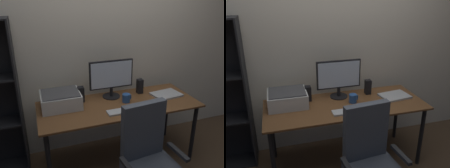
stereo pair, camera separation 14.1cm
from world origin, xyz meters
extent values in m
plane|color=#4C3826|center=(0.00, 0.00, 0.00)|extent=(12.00, 12.00, 0.00)
cube|color=beige|center=(0.00, 0.51, 1.30)|extent=(6.40, 0.10, 2.60)
cube|color=brown|center=(0.00, 0.00, 0.73)|extent=(1.70, 0.68, 0.02)
cylinder|color=black|center=(-0.79, -0.28, 0.36)|extent=(0.04, 0.04, 0.72)
cylinder|color=black|center=(0.79, -0.28, 0.36)|extent=(0.04, 0.04, 0.72)
cylinder|color=black|center=(-0.79, 0.28, 0.36)|extent=(0.04, 0.04, 0.72)
cylinder|color=black|center=(0.79, 0.28, 0.36)|extent=(0.04, 0.04, 0.72)
cylinder|color=black|center=(-0.02, 0.20, 0.75)|extent=(0.20, 0.20, 0.01)
cylinder|color=black|center=(-0.02, 0.20, 0.80)|extent=(0.04, 0.04, 0.10)
cube|color=black|center=(-0.02, 0.20, 1.01)|extent=(0.50, 0.03, 0.32)
cube|color=silver|center=(-0.02, 0.18, 1.01)|extent=(0.47, 0.01, 0.29)
cube|color=#B7BABC|center=(-0.05, -0.18, 0.75)|extent=(0.29, 0.11, 0.02)
cube|color=black|center=(0.19, -0.18, 0.76)|extent=(0.08, 0.11, 0.03)
cylinder|color=#285193|center=(0.09, 0.02, 0.79)|extent=(0.08, 0.08, 0.09)
cube|color=#285193|center=(0.14, 0.02, 0.79)|extent=(0.02, 0.01, 0.05)
cube|color=#B7BABC|center=(0.59, 0.02, 0.75)|extent=(0.35, 0.27, 0.02)
cube|color=black|center=(-0.37, 0.19, 0.82)|extent=(0.06, 0.07, 0.17)
cube|color=black|center=(0.33, 0.19, 0.82)|extent=(0.06, 0.07, 0.17)
cube|color=silver|center=(-0.60, 0.14, 0.81)|extent=(0.40, 0.34, 0.15)
cube|color=#424244|center=(-0.60, 0.14, 0.90)|extent=(0.37, 0.31, 0.01)
cube|color=#474C56|center=(0.01, -0.57, 0.75)|extent=(0.40, 0.11, 0.52)
cube|color=#232326|center=(-0.22, -0.78, 0.58)|extent=(0.06, 0.26, 0.03)
cube|color=#232326|center=(0.26, -0.73, 0.58)|extent=(0.06, 0.26, 0.03)
cube|color=black|center=(-1.00, 0.30, 0.82)|extent=(0.02, 0.28, 1.64)
camera|label=1|loc=(-0.82, -2.11, 1.86)|focal=37.58mm
camera|label=2|loc=(-0.69, -2.15, 1.86)|focal=37.58mm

